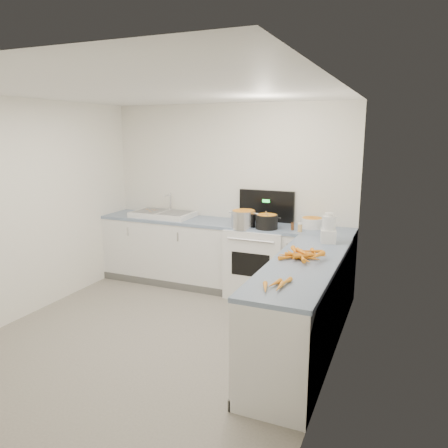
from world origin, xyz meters
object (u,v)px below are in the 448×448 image
at_px(mixing_bowl, 312,223).
at_px(food_processor, 329,230).
at_px(extract_bottle, 292,226).
at_px(sink, 163,214).
at_px(black_pot, 267,222).
at_px(stove, 259,260).
at_px(steel_pot, 244,219).
at_px(spice_jar, 300,228).

xyz_separation_m(mixing_bowl, food_processor, (0.32, -0.65, 0.08)).
bearing_deg(food_processor, extract_bottle, 140.06).
xyz_separation_m(sink, black_pot, (1.60, -0.17, 0.04)).
relative_size(stove, sink, 1.58).
distance_m(steel_pot, black_pot, 0.31).
bearing_deg(stove, extract_bottle, -14.35).
relative_size(stove, black_pot, 4.93).
relative_size(stove, steel_pot, 4.32).
height_order(steel_pot, mixing_bowl, steel_pot).
relative_size(sink, extract_bottle, 8.77).
relative_size(stove, food_processor, 4.16).
xyz_separation_m(extract_bottle, spice_jar, (0.10, -0.05, -0.00)).
height_order(stove, black_pot, stove).
relative_size(mixing_bowl, extract_bottle, 2.86).
bearing_deg(stove, sink, 179.38).
height_order(black_pot, food_processor, food_processor).
distance_m(spice_jar, food_processor, 0.56).
bearing_deg(extract_bottle, food_processor, -39.94).
distance_m(black_pot, food_processor, 0.92).
distance_m(stove, spice_jar, 0.78).
distance_m(stove, sink, 1.54).
height_order(mixing_bowl, spice_jar, mixing_bowl).
relative_size(extract_bottle, spice_jar, 1.05).
bearing_deg(mixing_bowl, stove, -170.71).
bearing_deg(food_processor, stove, 150.79).
distance_m(sink, black_pot, 1.61).
bearing_deg(sink, extract_bottle, -4.02).
relative_size(sink, mixing_bowl, 3.07).
bearing_deg(sink, black_pot, -6.16).
bearing_deg(stove, mixing_bowl, 9.29).
distance_m(sink, mixing_bowl, 2.11).
bearing_deg(black_pot, food_processor, -25.10).
height_order(sink, spice_jar, sink).
height_order(steel_pot, extract_bottle, steel_pot).
bearing_deg(black_pot, spice_jar, -1.03).
bearing_deg(steel_pot, sink, 171.98).
xyz_separation_m(stove, mixing_bowl, (0.66, 0.11, 0.53)).
relative_size(mixing_bowl, food_processor, 0.86).
bearing_deg(mixing_bowl, steel_pot, -161.45).
bearing_deg(food_processor, spice_jar, 136.69).
height_order(sink, food_processor, food_processor).
bearing_deg(spice_jar, black_pot, 178.97).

